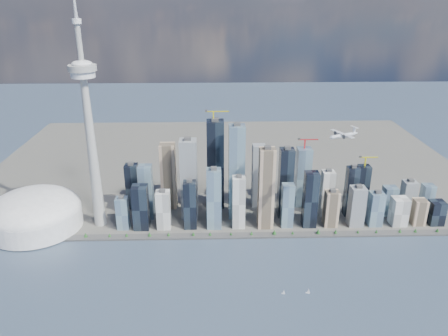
{
  "coord_description": "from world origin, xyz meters",
  "views": [
    {
      "loc": [
        -43.57,
        -574.46,
        493.43
      ],
      "look_at": [
        -19.64,
        260.0,
        157.37
      ],
      "focal_mm": 35.0,
      "sensor_mm": 36.0,
      "label": 1
    }
  ],
  "objects_px": {
    "needle_tower": "(89,126)",
    "sailboat_west": "(308,292)",
    "airplane": "(344,135)",
    "dome_stadium": "(35,212)",
    "sailboat_east": "(284,293)"
  },
  "relations": [
    {
      "from": "needle_tower",
      "to": "sailboat_west",
      "type": "distance_m",
      "value": 546.83
    },
    {
      "from": "airplane",
      "to": "sailboat_west",
      "type": "xyz_separation_m",
      "value": [
        -77.44,
        -139.63,
        -244.73
      ]
    },
    {
      "from": "dome_stadium",
      "to": "sailboat_east",
      "type": "height_order",
      "value": "dome_stadium"
    },
    {
      "from": "airplane",
      "to": "sailboat_east",
      "type": "xyz_separation_m",
      "value": [
        -121.25,
        -140.12,
        -245.35
      ]
    },
    {
      "from": "needle_tower",
      "to": "sailboat_west",
      "type": "relative_size",
      "value": 51.0
    },
    {
      "from": "airplane",
      "to": "sailboat_west",
      "type": "bearing_deg",
      "value": -143.98
    },
    {
      "from": "sailboat_west",
      "to": "needle_tower",
      "type": "bearing_deg",
      "value": 171.62
    },
    {
      "from": "needle_tower",
      "to": "airplane",
      "type": "bearing_deg",
      "value": -13.15
    },
    {
      "from": "needle_tower",
      "to": "sailboat_east",
      "type": "height_order",
      "value": "needle_tower"
    },
    {
      "from": "dome_stadium",
      "to": "sailboat_east",
      "type": "bearing_deg",
      "value": -25.44
    },
    {
      "from": "dome_stadium",
      "to": "sailboat_west",
      "type": "bearing_deg",
      "value": -23.64
    },
    {
      "from": "sailboat_west",
      "to": "sailboat_east",
      "type": "xyz_separation_m",
      "value": [
        -43.81,
        -0.49,
        -0.63
      ]
    },
    {
      "from": "airplane",
      "to": "sailboat_west",
      "type": "distance_m",
      "value": 292.2
    },
    {
      "from": "needle_tower",
      "to": "dome_stadium",
      "type": "distance_m",
      "value": 241.4
    },
    {
      "from": "needle_tower",
      "to": "sailboat_west",
      "type": "height_order",
      "value": "needle_tower"
    }
  ]
}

